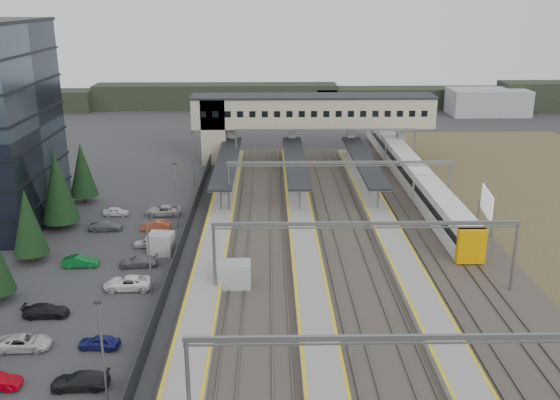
{
  "coord_description": "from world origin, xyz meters",
  "views": [
    {
      "loc": [
        3.09,
        -61.29,
        26.76
      ],
      "look_at": [
        4.39,
        8.23,
        4.0
      ],
      "focal_mm": 40.0,
      "sensor_mm": 36.0,
      "label": 1
    }
  ],
  "objects_px": {
    "relay_cabin_far": "(161,244)",
    "train": "(408,169)",
    "relay_cabin_near": "(234,275)",
    "footbridge": "(296,115)",
    "billboard": "(487,204)"
  },
  "relations": [
    {
      "from": "train",
      "to": "billboard",
      "type": "xyz_separation_m",
      "value": [
        4.86,
        -20.45,
        1.28
      ]
    },
    {
      "from": "relay_cabin_far",
      "to": "train",
      "type": "xyz_separation_m",
      "value": [
        32.66,
        26.69,
        0.93
      ]
    },
    {
      "from": "billboard",
      "to": "relay_cabin_far",
      "type": "bearing_deg",
      "value": -170.56
    },
    {
      "from": "footbridge",
      "to": "relay_cabin_far",
      "type": "bearing_deg",
      "value": -112.17
    },
    {
      "from": "relay_cabin_far",
      "to": "train",
      "type": "distance_m",
      "value": 42.19
    },
    {
      "from": "relay_cabin_near",
      "to": "relay_cabin_far",
      "type": "bearing_deg",
      "value": 134.54
    },
    {
      "from": "relay_cabin_far",
      "to": "footbridge",
      "type": "xyz_separation_m",
      "value": [
        16.36,
        40.16,
        6.74
      ]
    },
    {
      "from": "train",
      "to": "relay_cabin_far",
      "type": "bearing_deg",
      "value": -140.74
    },
    {
      "from": "relay_cabin_near",
      "to": "train",
      "type": "distance_m",
      "value": 42.78
    },
    {
      "from": "relay_cabin_near",
      "to": "footbridge",
      "type": "relative_size",
      "value": 0.08
    },
    {
      "from": "relay_cabin_near",
      "to": "train",
      "type": "relative_size",
      "value": 0.05
    },
    {
      "from": "relay_cabin_near",
      "to": "footbridge",
      "type": "bearing_deg",
      "value": 80.7
    },
    {
      "from": "footbridge",
      "to": "relay_cabin_near",
      "type": "bearing_deg",
      "value": -99.3
    },
    {
      "from": "train",
      "to": "billboard",
      "type": "distance_m",
      "value": 21.06
    },
    {
      "from": "relay_cabin_near",
      "to": "billboard",
      "type": "height_order",
      "value": "billboard"
    }
  ]
}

